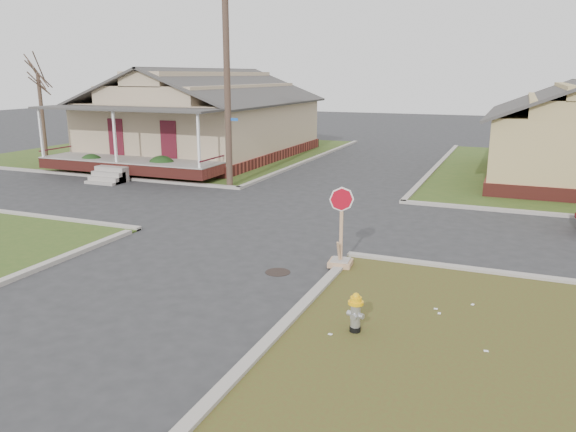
% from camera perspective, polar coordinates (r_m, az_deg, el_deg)
% --- Properties ---
extents(ground, '(120.00, 120.00, 0.00)m').
position_cam_1_polar(ground, '(15.74, -7.70, -4.08)').
color(ground, '#2B2C2E').
rests_on(ground, ground).
extents(verge_far_left, '(19.00, 19.00, 0.05)m').
position_cam_1_polar(verge_far_left, '(37.44, -11.29, 6.46)').
color(verge_far_left, '#334E1C').
rests_on(verge_far_left, ground).
extents(curbs, '(80.00, 40.00, 0.12)m').
position_cam_1_polar(curbs, '(20.04, -0.58, 0.05)').
color(curbs, '#A49D95').
rests_on(curbs, ground).
extents(manhole, '(0.64, 0.64, 0.01)m').
position_cam_1_polar(manhole, '(14.37, -1.04, -5.72)').
color(manhole, black).
rests_on(manhole, ground).
extents(corner_house, '(10.10, 15.50, 5.30)m').
position_cam_1_polar(corner_house, '(34.51, -8.47, 9.71)').
color(corner_house, maroon).
rests_on(corner_house, ground).
extents(side_house_yellow, '(7.60, 11.60, 4.70)m').
position_cam_1_polar(side_house_yellow, '(29.62, 27.19, 7.41)').
color(side_house_yellow, maroon).
rests_on(side_house_yellow, ground).
extents(utility_pole, '(1.80, 0.28, 9.00)m').
position_cam_1_polar(utility_pole, '(24.77, -6.21, 13.58)').
color(utility_pole, '#48342A').
rests_on(utility_pole, ground).
extents(tree_far_left, '(0.22, 0.22, 4.90)m').
position_cam_1_polar(tree_far_left, '(35.77, -23.69, 9.19)').
color(tree_far_left, '#48342A').
rests_on(tree_far_left, verge_far_left).
extents(fire_hydrant, '(0.30, 0.30, 0.80)m').
position_cam_1_polar(fire_hydrant, '(11.04, 6.88, -9.50)').
color(fire_hydrant, black).
rests_on(fire_hydrant, ground).
extents(stop_sign, '(0.60, 0.58, 2.10)m').
position_cam_1_polar(stop_sign, '(14.62, 5.38, -3.37)').
color(stop_sign, tan).
rests_on(stop_sign, ground).
extents(hedge_left, '(1.35, 1.10, 1.03)m').
position_cam_1_polar(hedge_left, '(29.81, -19.31, 5.05)').
color(hedge_left, black).
rests_on(hedge_left, verge_far_left).
extents(hedge_right, '(1.42, 1.17, 1.09)m').
position_cam_1_polar(hedge_right, '(27.64, -12.70, 4.90)').
color(hedge_right, black).
rests_on(hedge_right, verge_far_left).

